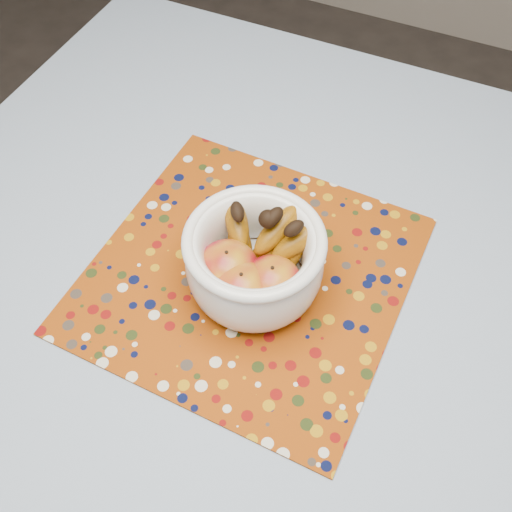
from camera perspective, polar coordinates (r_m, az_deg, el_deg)
The scene contains 4 objects.
table at distance 0.96m, azimuth 1.16°, elevation -8.33°, with size 1.20×1.20×0.75m.
tablecloth at distance 0.88m, azimuth 1.25°, elevation -5.88°, with size 1.32×1.32×0.01m, color slate.
placemat at distance 0.92m, azimuth -0.70°, elevation -1.71°, with size 0.46×0.46×0.00m, color #843407.
fruit_bowl at distance 0.85m, azimuth 0.05°, elevation -0.23°, with size 0.22×0.20×0.15m.
Camera 1 is at (0.17, -0.41, 1.52)m, focal length 42.00 mm.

